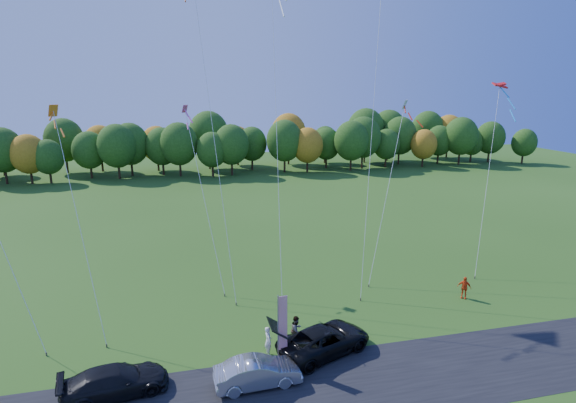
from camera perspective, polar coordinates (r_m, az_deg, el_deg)
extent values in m
plane|color=#264C14|center=(27.27, 3.04, -17.54)|extent=(160.00, 160.00, 0.00)
cube|color=black|center=(24.11, 5.91, -22.33)|extent=(90.00, 6.00, 0.01)
imported|color=black|center=(26.19, 4.68, -17.08)|extent=(5.98, 4.30, 1.51)
imported|color=#A8A7AC|center=(23.76, -3.88, -20.83)|extent=(4.35, 1.71, 1.41)
imported|color=black|center=(24.55, -21.11, -20.53)|extent=(5.24, 2.89, 1.44)
imported|color=white|center=(25.86, -2.53, -17.26)|extent=(0.48, 0.66, 1.68)
imported|color=gray|center=(26.83, 1.09, -15.98)|extent=(1.03, 1.03, 1.69)
imported|color=#E94516|center=(34.27, 21.47, -10.13)|extent=(0.97, 0.88, 1.59)
cylinder|color=#999999|center=(24.37, -1.27, -16.12)|extent=(0.06, 0.06, 4.07)
cube|color=red|center=(24.23, -0.68, -15.19)|extent=(0.51, 0.08, 3.05)
cube|color=navy|center=(23.72, -0.71, -12.78)|extent=(0.51, 0.07, 0.79)
cylinder|color=#4C3F33|center=(31.47, -6.59, -12.80)|extent=(0.08, 0.08, 0.20)
cylinder|color=#4C3F33|center=(32.30, 9.20, -12.15)|extent=(0.08, 0.08, 0.20)
cylinder|color=#4C3F33|center=(29.02, -0.67, -15.18)|extent=(0.08, 0.08, 0.20)
cylinder|color=#4C3F33|center=(38.11, 22.63, -8.90)|extent=(0.08, 0.08, 0.20)
cube|color=red|center=(42.98, 25.31, 13.18)|extent=(2.88, 1.01, 1.12)
cylinder|color=#4C3F33|center=(28.75, -22.04, -16.61)|extent=(0.08, 0.08, 0.20)
cube|color=orange|center=(30.86, -27.66, 10.19)|extent=(1.21, 1.21, 1.43)
cylinder|color=#4C3F33|center=(29.34, -28.34, -16.68)|extent=(0.08, 0.08, 0.20)
cylinder|color=#4C3F33|center=(34.43, 10.21, -10.47)|extent=(0.08, 0.08, 0.20)
cube|color=silver|center=(37.64, 14.61, 11.83)|extent=(1.25, 1.25, 1.48)
cylinder|color=#4C3F33|center=(32.80, -8.04, -11.68)|extent=(0.08, 0.08, 0.20)
cube|color=#CA436B|center=(35.80, -12.97, 11.40)|extent=(1.00, 1.00, 1.18)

